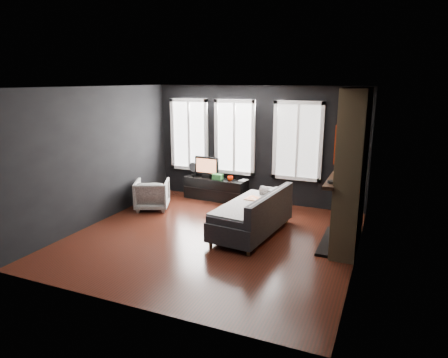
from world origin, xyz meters
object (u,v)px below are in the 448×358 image
at_px(sofa, 252,212).
at_px(mug, 230,178).
at_px(mantel_vase, 340,165).
at_px(media_console, 216,189).
at_px(armchair, 152,193).
at_px(monitor, 207,166).
at_px(book, 241,175).

xyz_separation_m(sofa, mug, (-1.12, 1.69, 0.17)).
distance_m(mug, mantel_vase, 2.90).
bearing_deg(media_console, armchair, -124.81).
bearing_deg(media_console, sofa, -44.58).
relative_size(armchair, media_console, 0.47).
height_order(monitor, mug, monitor).
xyz_separation_m(mug, mantel_vase, (2.58, -1.10, 0.73)).
xyz_separation_m(media_console, mantel_vase, (2.99, -1.19, 1.06)).
bearing_deg(sofa, book, 122.87).
height_order(sofa, book, sofa).
bearing_deg(media_console, monitor, 177.26).
relative_size(armchair, monitor, 1.16).
distance_m(media_console, book, 0.73).
xyz_separation_m(book, mantel_vase, (2.37, -1.22, 0.68)).
bearing_deg(book, mantel_vase, -27.28).
bearing_deg(sofa, mug, 129.79).
bearing_deg(armchair, mantel_vase, 156.35).
relative_size(mug, mantel_vase, 0.69).
relative_size(media_console, mantel_vase, 7.81).
distance_m(armchair, book, 2.08).
xyz_separation_m(armchair, mug, (1.42, 1.13, 0.23)).
height_order(media_console, mug, mug).
xyz_separation_m(media_console, mug, (0.41, -0.09, 0.33)).
distance_m(sofa, mantel_vase, 1.81).
distance_m(monitor, book, 0.89).
bearing_deg(sofa, media_console, 136.94).
bearing_deg(mug, armchair, -141.41).
distance_m(media_console, monitor, 0.60).
distance_m(sofa, media_console, 2.35).
bearing_deg(media_console, book, 7.44).
height_order(monitor, mantel_vase, mantel_vase).
height_order(sofa, mantel_vase, mantel_vase).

